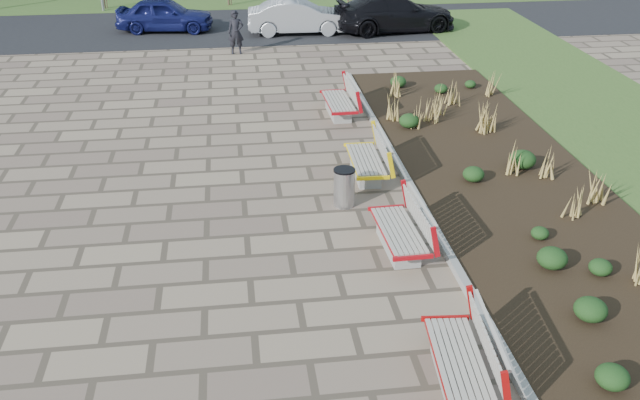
{
  "coord_description": "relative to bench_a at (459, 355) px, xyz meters",
  "views": [
    {
      "loc": [
        -0.15,
        -9.67,
        7.38
      ],
      "look_at": [
        1.5,
        3.0,
        0.9
      ],
      "focal_mm": 40.0,
      "sensor_mm": 36.0,
      "label": 1
    }
  ],
  "objects": [
    {
      "name": "road",
      "position": [
        -3.0,
        23.57,
        -0.49
      ],
      "size": [
        80.0,
        7.0,
        0.02
      ],
      "primitive_type": "cube",
      "color": "black",
      "rests_on": "ground"
    },
    {
      "name": "planting_bed",
      "position": [
        3.25,
        6.57,
        -0.45
      ],
      "size": [
        4.5,
        18.0,
        0.1
      ],
      "primitive_type": "cube",
      "color": "black",
      "rests_on": "ground"
    },
    {
      "name": "bench_c",
      "position": [
        0.0,
        7.48,
        0.0
      ],
      "size": [
        0.94,
        2.12,
        1.0
      ],
      "primitive_type": null,
      "rotation": [
        0.0,
        0.0,
        -0.02
      ],
      "color": "yellow",
      "rests_on": "ground"
    },
    {
      "name": "car_black",
      "position": [
        3.94,
        21.86,
        0.29
      ],
      "size": [
        5.52,
        2.84,
        1.53
      ],
      "primitive_type": "imported",
      "rotation": [
        0.0,
        0.0,
        1.71
      ],
      "color": "black",
      "rests_on": "road"
    },
    {
      "name": "planting_curb",
      "position": [
        0.92,
        6.57,
        -0.42
      ],
      "size": [
        0.16,
        18.0,
        0.15
      ],
      "primitive_type": "cube",
      "color": "gray",
      "rests_on": "ground"
    },
    {
      "name": "ground",
      "position": [
        -3.0,
        1.57,
        -0.5
      ],
      "size": [
        120.0,
        120.0,
        0.0
      ],
      "primitive_type": "plane",
      "color": "#836F5A",
      "rests_on": "ground"
    },
    {
      "name": "car_blue",
      "position": [
        -5.76,
        23.12,
        0.21
      ],
      "size": [
        4.2,
        2.08,
        1.38
      ],
      "primitive_type": "imported",
      "rotation": [
        0.0,
        0.0,
        1.46
      ],
      "color": "#11154C",
      "rests_on": "road"
    },
    {
      "name": "bench_a",
      "position": [
        0.0,
        0.0,
        0.0
      ],
      "size": [
        1.08,
        2.17,
        1.0
      ],
      "primitive_type": null,
      "rotation": [
        0.0,
        0.0,
        -0.09
      ],
      "color": "#A80B0B",
      "rests_on": "ground"
    },
    {
      "name": "litter_bin",
      "position": [
        -0.77,
        6.01,
        -0.07
      ],
      "size": [
        0.47,
        0.47,
        0.87
      ],
      "primitive_type": "cylinder",
      "color": "#B2B2B7",
      "rests_on": "ground"
    },
    {
      "name": "pedestrian",
      "position": [
        -2.83,
        19.15,
        0.32
      ],
      "size": [
        0.61,
        0.41,
        1.64
      ],
      "primitive_type": "imported",
      "rotation": [
        0.0,
        0.0,
        -0.03
      ],
      "color": "black",
      "rests_on": "ground"
    },
    {
      "name": "bench_d",
      "position": [
        0.0,
        11.85,
        0.0
      ],
      "size": [
        0.97,
        2.13,
        1.0
      ],
      "primitive_type": null,
      "rotation": [
        0.0,
        0.0,
        0.03
      ],
      "color": "#AF0B14",
      "rests_on": "ground"
    },
    {
      "name": "car_silver",
      "position": [
        -0.15,
        21.96,
        0.22
      ],
      "size": [
        4.29,
        1.63,
        1.4
      ],
      "primitive_type": "imported",
      "rotation": [
        0.0,
        0.0,
        1.54
      ],
      "color": "#919398",
      "rests_on": "road"
    },
    {
      "name": "bench_b",
      "position": [
        0.0,
        3.95,
        0.0
      ],
      "size": [
        0.98,
        2.13,
        1.0
      ],
      "primitive_type": null,
      "rotation": [
        0.0,
        0.0,
        0.04
      ],
      "color": "#B20B14",
      "rests_on": "ground"
    }
  ]
}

